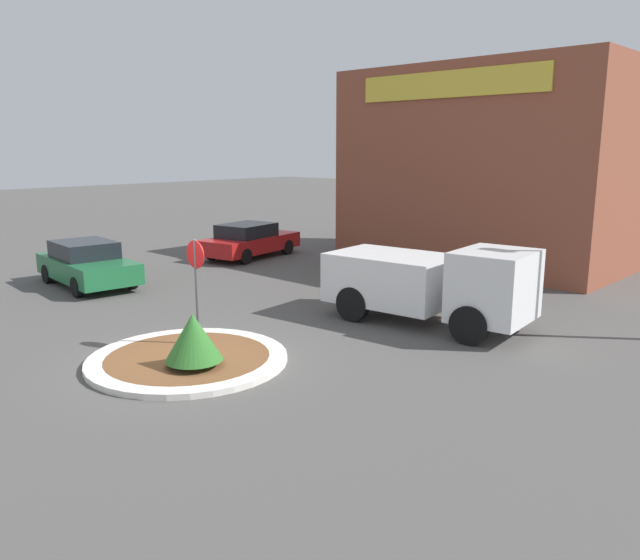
{
  "coord_description": "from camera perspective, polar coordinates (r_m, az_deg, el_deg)",
  "views": [
    {
      "loc": [
        10.66,
        -7.16,
        4.45
      ],
      "look_at": [
        0.71,
        3.3,
        1.36
      ],
      "focal_mm": 35.0,
      "sensor_mm": 36.0,
      "label": 1
    }
  ],
  "objects": [
    {
      "name": "traffic_island",
      "position": [
        13.57,
        -11.98,
        -7.07
      ],
      "size": [
        4.2,
        4.2,
        0.13
      ],
      "color": "silver",
      "rests_on": "ground_plane"
    },
    {
      "name": "parked_sedan_red",
      "position": [
        25.79,
        -6.47,
        3.63
      ],
      "size": [
        2.66,
        4.71,
        1.4
      ],
      "rotation": [
        0.0,
        0.0,
        1.75
      ],
      "color": "#B21919",
      "rests_on": "ground_plane"
    },
    {
      "name": "parked_sedan_green",
      "position": [
        21.66,
        -20.52,
        1.39
      ],
      "size": [
        4.44,
        2.28,
        1.45
      ],
      "rotation": [
        0.0,
        0.0,
        -0.09
      ],
      "color": "#1E6638",
      "rests_on": "ground_plane"
    },
    {
      "name": "ground_plane",
      "position": [
        13.59,
        -11.96,
        -7.32
      ],
      "size": [
        120.0,
        120.0,
        0.0
      ],
      "primitive_type": "plane",
      "color": "#514F4C"
    },
    {
      "name": "island_shrub",
      "position": [
        12.75,
        -11.51,
        -5.12
      ],
      "size": [
        1.15,
        1.15,
        1.09
      ],
      "color": "brown",
      "rests_on": "traffic_island"
    },
    {
      "name": "stop_sign",
      "position": [
        13.94,
        -11.25,
        0.4
      ],
      "size": [
        0.62,
        0.07,
        2.48
      ],
      "color": "#4C4C51",
      "rests_on": "ground_plane"
    },
    {
      "name": "utility_truck",
      "position": [
        16.03,
        9.97,
        -0.2
      ],
      "size": [
        5.4,
        2.62,
        2.07
      ],
      "rotation": [
        0.0,
        0.0,
        0.1
      ],
      "color": "white",
      "rests_on": "ground_plane"
    },
    {
      "name": "storefront_building",
      "position": [
        25.3,
        15.12,
        9.93
      ],
      "size": [
        10.44,
        6.07,
        7.37
      ],
      "color": "brown",
      "rests_on": "ground_plane"
    }
  ]
}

